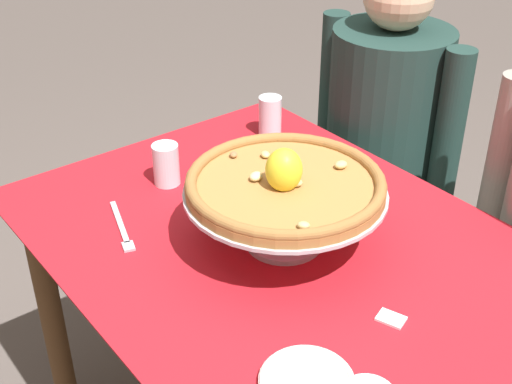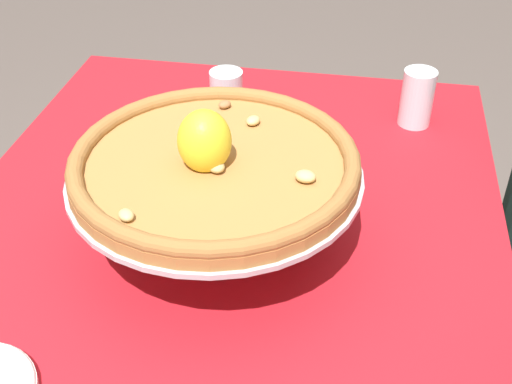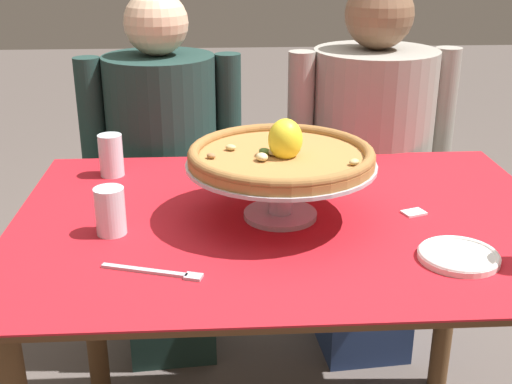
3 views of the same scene
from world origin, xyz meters
TOP-DOWN VIEW (x-y plane):
  - dining_table at (0.00, 0.00)m, footprint 1.23×0.87m
  - pizza_stand at (-0.02, 0.00)m, footprint 0.42×0.42m
  - pizza at (-0.02, -0.00)m, footprint 0.40×0.40m
  - water_glass_back_left at (-0.43, 0.30)m, footprint 0.06×0.06m
  - water_glass_side_left at (-0.38, -0.06)m, footprint 0.06×0.06m
  - dinner_fork at (-0.27, -0.25)m, footprint 0.20×0.08m

SIDE VIEW (x-z plane):
  - dining_table at x=0.00m, z-range 0.26..1.03m
  - dinner_fork at x=-0.27m, z-range 0.76..0.77m
  - water_glass_side_left at x=-0.38m, z-range 0.76..0.86m
  - water_glass_back_left at x=-0.43m, z-range 0.76..0.87m
  - pizza_stand at x=-0.02m, z-range 0.80..0.92m
  - pizza at x=-0.02m, z-range 0.86..0.96m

